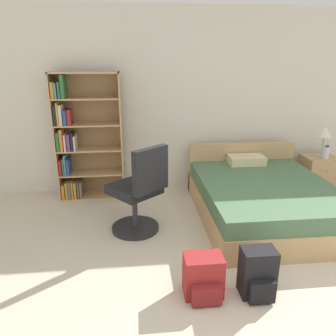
% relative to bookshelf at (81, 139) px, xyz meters
% --- Properties ---
extents(wall_back, '(9.00, 0.06, 2.60)m').
position_rel_bookshelf_xyz_m(wall_back, '(1.86, 0.27, 0.45)').
color(wall_back, silver).
rests_on(wall_back, ground_plane).
extents(bookshelf, '(0.90, 0.34, 1.74)m').
position_rel_bookshelf_xyz_m(bookshelf, '(0.00, 0.00, 0.00)').
color(bookshelf, tan).
rests_on(bookshelf, ground_plane).
extents(bed, '(1.56, 1.98, 0.72)m').
position_rel_bookshelf_xyz_m(bed, '(2.31, -0.87, -0.60)').
color(bed, tan).
rests_on(bed, ground_plane).
extents(office_chair, '(0.71, 0.72, 1.04)m').
position_rel_bookshelf_xyz_m(office_chair, '(0.77, -1.13, -0.36)').
color(office_chair, '#232326').
rests_on(office_chair, ground_plane).
extents(nightstand, '(0.47, 0.44, 0.51)m').
position_rel_bookshelf_xyz_m(nightstand, '(3.49, -0.09, -0.59)').
color(nightstand, tan).
rests_on(nightstand, ground_plane).
extents(table_lamp, '(0.21, 0.21, 0.45)m').
position_rel_bookshelf_xyz_m(table_lamp, '(3.50, -0.08, 0.01)').
color(table_lamp, '#B2B2B7').
rests_on(table_lamp, nightstand).
extents(water_bottle, '(0.08, 0.08, 0.20)m').
position_rel_bookshelf_xyz_m(water_bottle, '(3.50, -0.19, -0.24)').
color(water_bottle, silver).
rests_on(water_bottle, nightstand).
extents(backpack_black, '(0.28, 0.26, 0.43)m').
position_rel_bookshelf_xyz_m(backpack_black, '(1.72, -2.29, -0.64)').
color(backpack_black, black).
rests_on(backpack_black, ground_plane).
extents(backpack_red, '(0.32, 0.30, 0.36)m').
position_rel_bookshelf_xyz_m(backpack_red, '(1.27, -2.25, -0.67)').
color(backpack_red, maroon).
rests_on(backpack_red, ground_plane).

